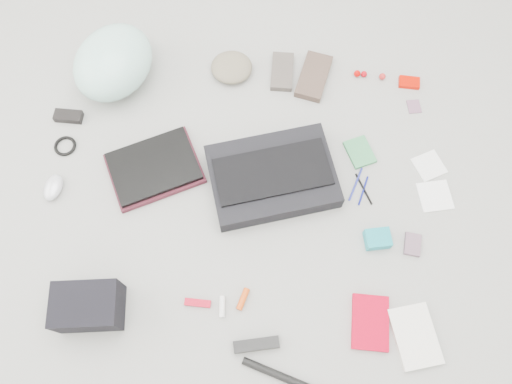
{
  "coord_description": "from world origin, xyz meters",
  "views": [
    {
      "loc": [
        0.03,
        -0.69,
        1.77
      ],
      "look_at": [
        0.0,
        0.0,
        0.05
      ],
      "focal_mm": 35.0,
      "sensor_mm": 36.0,
      "label": 1
    }
  ],
  "objects_px": {
    "messenger_bag": "(272,177)",
    "bike_helmet": "(113,62)",
    "book_red": "(370,322)",
    "accordion_wallet": "(378,239)",
    "laptop": "(154,166)",
    "camera_bag": "(88,306)"
  },
  "relations": [
    {
      "from": "camera_bag",
      "to": "book_red",
      "type": "bearing_deg",
      "value": -5.13
    },
    {
      "from": "bike_helmet",
      "to": "accordion_wallet",
      "type": "bearing_deg",
      "value": -8.49
    },
    {
      "from": "book_red",
      "to": "accordion_wallet",
      "type": "relative_size",
      "value": 2.08
    },
    {
      "from": "bike_helmet",
      "to": "camera_bag",
      "type": "relative_size",
      "value": 1.67
    },
    {
      "from": "accordion_wallet",
      "to": "book_red",
      "type": "bearing_deg",
      "value": -106.17
    },
    {
      "from": "book_red",
      "to": "accordion_wallet",
      "type": "height_order",
      "value": "accordion_wallet"
    },
    {
      "from": "laptop",
      "to": "messenger_bag",
      "type": "bearing_deg",
      "value": -27.81
    },
    {
      "from": "messenger_bag",
      "to": "laptop",
      "type": "relative_size",
      "value": 1.44
    },
    {
      "from": "messenger_bag",
      "to": "camera_bag",
      "type": "height_order",
      "value": "camera_bag"
    },
    {
      "from": "messenger_bag",
      "to": "accordion_wallet",
      "type": "distance_m",
      "value": 0.45
    },
    {
      "from": "book_red",
      "to": "accordion_wallet",
      "type": "distance_m",
      "value": 0.3
    },
    {
      "from": "camera_bag",
      "to": "accordion_wallet",
      "type": "height_order",
      "value": "camera_bag"
    },
    {
      "from": "messenger_bag",
      "to": "bike_helmet",
      "type": "distance_m",
      "value": 0.79
    },
    {
      "from": "laptop",
      "to": "bike_helmet",
      "type": "height_order",
      "value": "bike_helmet"
    },
    {
      "from": "laptop",
      "to": "book_red",
      "type": "distance_m",
      "value": 0.98
    },
    {
      "from": "messenger_bag",
      "to": "accordion_wallet",
      "type": "xyz_separation_m",
      "value": [
        0.39,
        -0.23,
        -0.02
      ]
    },
    {
      "from": "messenger_bag",
      "to": "book_red",
      "type": "bearing_deg",
      "value": -70.74
    },
    {
      "from": "camera_bag",
      "to": "accordion_wallet",
      "type": "distance_m",
      "value": 1.04
    },
    {
      "from": "messenger_bag",
      "to": "bike_helmet",
      "type": "bearing_deg",
      "value": 131.07
    },
    {
      "from": "bike_helmet",
      "to": "book_red",
      "type": "bearing_deg",
      "value": -19.67
    },
    {
      "from": "laptop",
      "to": "book_red",
      "type": "height_order",
      "value": "laptop"
    },
    {
      "from": "camera_bag",
      "to": "accordion_wallet",
      "type": "bearing_deg",
      "value": 11.49
    }
  ]
}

